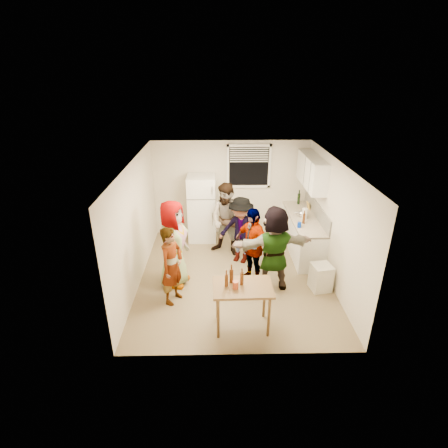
{
  "coord_description": "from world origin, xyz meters",
  "views": [
    {
      "loc": [
        -0.35,
        -6.43,
        4.15
      ],
      "look_at": [
        -0.22,
        0.22,
        1.15
      ],
      "focal_mm": 28.0,
      "sensor_mm": 36.0,
      "label": 1
    }
  ],
  "objects_px": {
    "beer_bottle_table": "(231,282)",
    "blue_cup": "(299,227)",
    "refrigerator": "(202,208)",
    "serving_table": "(242,326)",
    "guest_stripe": "(174,300)",
    "guest_back_left": "(227,253)",
    "guest_back_right": "(240,261)",
    "trash_bin": "(321,278)",
    "guest_black": "(251,280)",
    "wine_bottle": "(298,204)",
    "beer_bottle_counter": "(303,223)",
    "guest_orange": "(271,287)",
    "kettle": "(302,217)",
    "red_cup": "(235,288)",
    "guest_grey": "(176,282)"
  },
  "relations": [
    {
      "from": "wine_bottle",
      "to": "guest_back_left",
      "type": "xyz_separation_m",
      "value": [
        -1.87,
        -0.96,
        -0.9
      ]
    },
    {
      "from": "red_cup",
      "to": "refrigerator",
      "type": "bearing_deg",
      "value": 100.95
    },
    {
      "from": "wine_bottle",
      "to": "beer_bottle_counter",
      "type": "xyz_separation_m",
      "value": [
        -0.15,
        -1.24,
        0.0
      ]
    },
    {
      "from": "kettle",
      "to": "beer_bottle_table",
      "type": "relative_size",
      "value": 0.94
    },
    {
      "from": "trash_bin",
      "to": "beer_bottle_table",
      "type": "distance_m",
      "value": 2.17
    },
    {
      "from": "wine_bottle",
      "to": "serving_table",
      "type": "height_order",
      "value": "wine_bottle"
    },
    {
      "from": "guest_back_right",
      "to": "guest_orange",
      "type": "bearing_deg",
      "value": -35.02
    },
    {
      "from": "blue_cup",
      "to": "red_cup",
      "type": "distance_m",
      "value": 2.69
    },
    {
      "from": "kettle",
      "to": "guest_back_left",
      "type": "distance_m",
      "value": 1.99
    },
    {
      "from": "beer_bottle_table",
      "to": "guest_back_left",
      "type": "height_order",
      "value": "beer_bottle_table"
    },
    {
      "from": "guest_orange",
      "to": "kettle",
      "type": "bearing_deg",
      "value": -128.64
    },
    {
      "from": "wine_bottle",
      "to": "guest_grey",
      "type": "xyz_separation_m",
      "value": [
        -2.99,
        -2.22,
        -0.9
      ]
    },
    {
      "from": "trash_bin",
      "to": "guest_orange",
      "type": "xyz_separation_m",
      "value": [
        -0.97,
        0.08,
        -0.25
      ]
    },
    {
      "from": "beer_bottle_table",
      "to": "guest_stripe",
      "type": "xyz_separation_m",
      "value": [
        -1.08,
        0.65,
        -0.84
      ]
    },
    {
      "from": "wine_bottle",
      "to": "beer_bottle_counter",
      "type": "height_order",
      "value": "wine_bottle"
    },
    {
      "from": "beer_bottle_table",
      "to": "refrigerator",
      "type": "bearing_deg",
      "value": 100.51
    },
    {
      "from": "beer_bottle_counter",
      "to": "guest_black",
      "type": "height_order",
      "value": "beer_bottle_counter"
    },
    {
      "from": "guest_stripe",
      "to": "guest_grey",
      "type": "bearing_deg",
      "value": 30.87
    },
    {
      "from": "beer_bottle_table",
      "to": "guest_black",
      "type": "distance_m",
      "value": 1.63
    },
    {
      "from": "serving_table",
      "to": "guest_grey",
      "type": "height_order",
      "value": "serving_table"
    },
    {
      "from": "guest_black",
      "to": "serving_table",
      "type": "bearing_deg",
      "value": -48.64
    },
    {
      "from": "serving_table",
      "to": "guest_stripe",
      "type": "xyz_separation_m",
      "value": [
        -1.27,
        0.78,
        0.0
      ]
    },
    {
      "from": "blue_cup",
      "to": "guest_back_right",
      "type": "relative_size",
      "value": 0.08
    },
    {
      "from": "wine_bottle",
      "to": "guest_back_left",
      "type": "bearing_deg",
      "value": -152.87
    },
    {
      "from": "guest_back_left",
      "to": "guest_black",
      "type": "height_order",
      "value": "guest_back_left"
    },
    {
      "from": "beer_bottle_counter",
      "to": "guest_back_right",
      "type": "bearing_deg",
      "value": -175.78
    },
    {
      "from": "wine_bottle",
      "to": "guest_orange",
      "type": "distance_m",
      "value": 2.77
    },
    {
      "from": "guest_back_left",
      "to": "guest_orange",
      "type": "distance_m",
      "value": 1.71
    },
    {
      "from": "red_cup",
      "to": "wine_bottle",
      "type": "bearing_deg",
      "value": 63.58
    },
    {
      "from": "trash_bin",
      "to": "guest_black",
      "type": "xyz_separation_m",
      "value": [
        -1.37,
        0.35,
        -0.25
      ]
    },
    {
      "from": "guest_grey",
      "to": "guest_orange",
      "type": "relative_size",
      "value": 1.03
    },
    {
      "from": "guest_back_right",
      "to": "refrigerator",
      "type": "bearing_deg",
      "value": 153.83
    },
    {
      "from": "wine_bottle",
      "to": "guest_back_left",
      "type": "relative_size",
      "value": 0.16
    },
    {
      "from": "guest_back_left",
      "to": "refrigerator",
      "type": "bearing_deg",
      "value": 153.34
    },
    {
      "from": "beer_bottle_table",
      "to": "blue_cup",
      "type": "bearing_deg",
      "value": 52.05
    },
    {
      "from": "refrigerator",
      "to": "red_cup",
      "type": "distance_m",
      "value": 3.59
    },
    {
      "from": "guest_back_right",
      "to": "guest_black",
      "type": "distance_m",
      "value": 0.84
    },
    {
      "from": "blue_cup",
      "to": "serving_table",
      "type": "distance_m",
      "value": 2.73
    },
    {
      "from": "wine_bottle",
      "to": "red_cup",
      "type": "xyz_separation_m",
      "value": [
        -1.82,
        -3.66,
        -0.06
      ]
    },
    {
      "from": "red_cup",
      "to": "guest_stripe",
      "type": "relative_size",
      "value": 0.08
    },
    {
      "from": "guest_back_right",
      "to": "guest_orange",
      "type": "height_order",
      "value": "guest_back_right"
    },
    {
      "from": "guest_back_left",
      "to": "guest_orange",
      "type": "relative_size",
      "value": 0.99
    },
    {
      "from": "guest_back_right",
      "to": "blue_cup",
      "type": "bearing_deg",
      "value": 22.1
    },
    {
      "from": "guest_grey",
      "to": "trash_bin",
      "type": "bearing_deg",
      "value": -77.55
    },
    {
      "from": "refrigerator",
      "to": "kettle",
      "type": "relative_size",
      "value": 7.07
    },
    {
      "from": "guest_black",
      "to": "beer_bottle_counter",
      "type": "bearing_deg",
      "value": 89.11
    },
    {
      "from": "blue_cup",
      "to": "guest_black",
      "type": "height_order",
      "value": "blue_cup"
    },
    {
      "from": "refrigerator",
      "to": "guest_black",
      "type": "relative_size",
      "value": 1.03
    },
    {
      "from": "kettle",
      "to": "guest_stripe",
      "type": "height_order",
      "value": "kettle"
    },
    {
      "from": "serving_table",
      "to": "guest_back_left",
      "type": "xyz_separation_m",
      "value": [
        -0.18,
        2.65,
        0.0
      ]
    }
  ]
}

